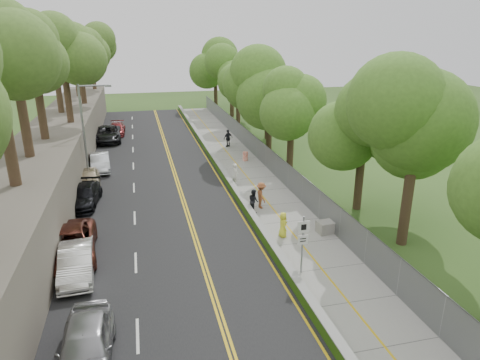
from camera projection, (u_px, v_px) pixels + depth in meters
The scene contains 26 objects.
ground at pixel (265, 248), 24.49m from camera, with size 140.00×140.00×0.00m, color #33511E.
road at pixel (155, 175), 37.05m from camera, with size 11.20×66.00×0.04m, color black.
sidewalk at pixel (244, 168), 38.83m from camera, with size 4.20×66.00×0.05m, color gray.
jersey_barrier at pixel (219, 167), 38.23m from camera, with size 0.42×66.00×0.60m, color #63E413.
rock_embankment at pixel (52, 159), 34.60m from camera, with size 5.00×66.00×4.00m, color #595147.
chainlink_fence at pixel (266, 156), 38.98m from camera, with size 0.04×66.00×2.00m, color slate.
trees_embankment at pixel (43, 49), 31.93m from camera, with size 6.40×66.00×13.00m, color #567F2F, non-canonical shape.
trees_fenceside at pixel (293, 89), 37.55m from camera, with size 7.00×66.00×14.00m, color #52862B, non-canonical shape.
streetlight at pixel (86, 128), 33.49m from camera, with size 2.52×0.22×8.00m.
signpost at pixel (303, 238), 21.32m from camera, with size 0.62×0.09×3.10m.
construction_barrel at pixel (245, 156), 40.93m from camera, with size 0.52×0.52×0.85m, color #FF391D.
concrete_block at pixel (326, 227), 26.17m from camera, with size 1.09×0.82×0.73m, color gray.
car_0 at pixel (86, 346), 15.61m from camera, with size 1.93×4.80×1.63m, color #9D9CA0.
car_1 at pixel (76, 262), 21.44m from camera, with size 1.59×4.57×1.50m, color white.
car_2 at pixel (70, 245), 23.04m from camera, with size 2.70×5.86×1.63m, color #5F291E.
car_3 at pixel (84, 196), 30.30m from camera, with size 1.94×4.78×1.39m, color black.
car_4 at pixel (89, 178), 33.87m from camera, with size 1.68×4.19×1.43m, color #C2B08D.
car_5 at pixel (100, 162), 37.92m from camera, with size 1.58×4.53×1.49m, color silver.
car_6 at pixel (108, 134), 48.14m from camera, with size 2.79×6.04×1.68m, color black.
car_7 at pixel (117, 129), 51.43m from camera, with size 1.89×4.65×1.35m, color maroon.
car_8 at pixel (117, 128), 51.99m from camera, with size 1.67×4.15×1.41m, color white.
painter_0 at pixel (283, 225), 25.52m from camera, with size 0.76×0.50×1.56m, color yellow.
painter_1 at pixel (235, 175), 34.07m from camera, with size 0.67×0.44×1.83m, color white.
painter_2 at pixel (254, 201), 29.08m from camera, with size 0.79×0.61×1.62m, color black.
painter_3 at pixel (261, 195), 29.69m from camera, with size 1.20×0.69×1.86m, color #96502D.
person_far at pixel (228, 138), 45.76m from camera, with size 1.09×0.46×1.87m, color black.
Camera 1 is at (-6.55, -20.92, 11.69)m, focal length 32.00 mm.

